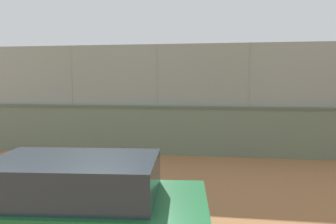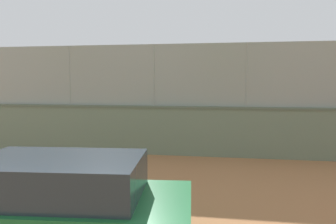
% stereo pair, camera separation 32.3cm
% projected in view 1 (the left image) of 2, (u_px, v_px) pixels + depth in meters
% --- Properties ---
extents(ground_plane, '(260.00, 260.00, 0.00)m').
position_uv_depth(ground_plane, '(178.00, 120.00, 22.06)').
color(ground_plane, '#A36B42').
extents(perimeter_wall, '(23.61, 0.93, 1.81)m').
position_uv_depth(perimeter_wall, '(201.00, 131.00, 11.29)').
color(perimeter_wall, slate).
rests_on(perimeter_wall, ground_plane).
extents(fence_panel_on_wall, '(23.20, 0.55, 2.25)m').
position_uv_depth(fence_panel_on_wall, '(202.00, 75.00, 11.09)').
color(fence_panel_on_wall, gray).
rests_on(fence_panel_on_wall, perimeter_wall).
extents(player_baseline_waiting, '(1.06, 0.74, 1.66)m').
position_uv_depth(player_baseline_waiting, '(232.00, 107.00, 20.82)').
color(player_baseline_waiting, '#591919').
rests_on(player_baseline_waiting, ground_plane).
extents(player_at_service_line, '(0.96, 0.95, 1.70)m').
position_uv_depth(player_at_service_line, '(101.00, 105.00, 22.23)').
color(player_at_service_line, '#591919').
rests_on(player_at_service_line, ground_plane).
extents(sports_ball, '(0.14, 0.14, 0.14)m').
position_uv_depth(sports_ball, '(243.00, 102.00, 19.27)').
color(sports_ball, orange).
extents(courtside_bench, '(1.61, 0.41, 0.87)m').
position_uv_depth(courtside_bench, '(174.00, 133.00, 13.41)').
color(courtside_bench, gray).
rests_on(courtside_bench, ground_plane).
extents(parked_car_green, '(4.58, 2.13, 1.54)m').
position_uv_depth(parked_car_green, '(65.00, 205.00, 4.74)').
color(parked_car_green, '#1E6B38').
rests_on(parked_car_green, ground_plane).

